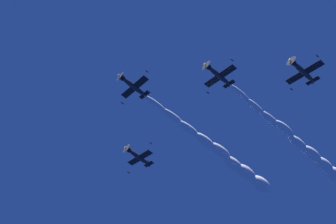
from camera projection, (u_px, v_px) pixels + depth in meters
name	position (u px, v px, depth m)	size (l,w,h in m)	color
airplane_lead	(133.00, 86.00, 96.93)	(8.30, 8.77, 3.66)	#232328
airplane_left_wingman	(218.00, 75.00, 95.62)	(8.28, 8.65, 3.94)	#232328
airplane_right_wingman	(138.00, 157.00, 105.45)	(8.32, 8.63, 4.02)	#232328
airplane_slot_tail	(302.00, 71.00, 92.39)	(8.32, 8.74, 3.77)	#232328
smoke_trail_lead	(230.00, 160.00, 106.70)	(41.94, 3.93, 3.45)	white
smoke_trail_left_wingman	(308.00, 151.00, 105.38)	(41.38, 4.07, 3.57)	white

